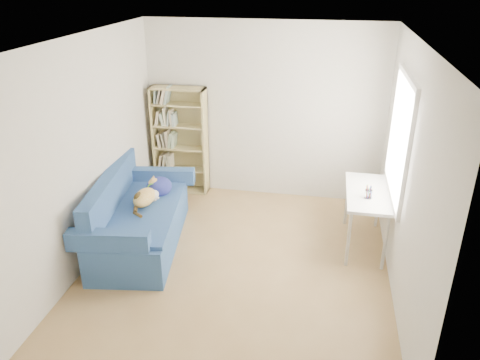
% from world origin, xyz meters
% --- Properties ---
extents(ground, '(4.00, 4.00, 0.00)m').
position_xyz_m(ground, '(0.00, 0.00, 0.00)').
color(ground, '#9C7746').
rests_on(ground, ground).
extents(room_shell, '(3.54, 4.04, 2.62)m').
position_xyz_m(room_shell, '(0.10, 0.03, 1.64)').
color(room_shell, silver).
rests_on(room_shell, ground).
extents(sofa, '(1.16, 2.02, 0.94)m').
position_xyz_m(sofa, '(-1.32, 0.23, 0.35)').
color(sofa, navy).
rests_on(sofa, ground).
extents(bookshelf, '(0.83, 0.26, 1.65)m').
position_xyz_m(bookshelf, '(-1.25, 1.86, 0.76)').
color(bookshelf, tan).
rests_on(bookshelf, ground).
extents(desk, '(0.51, 1.12, 0.75)m').
position_xyz_m(desk, '(1.47, 0.73, 0.67)').
color(desk, white).
rests_on(desk, ground).
extents(pen_cup, '(0.09, 0.09, 0.17)m').
position_xyz_m(pen_cup, '(1.46, 0.56, 0.81)').
color(pen_cup, white).
rests_on(pen_cup, desk).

